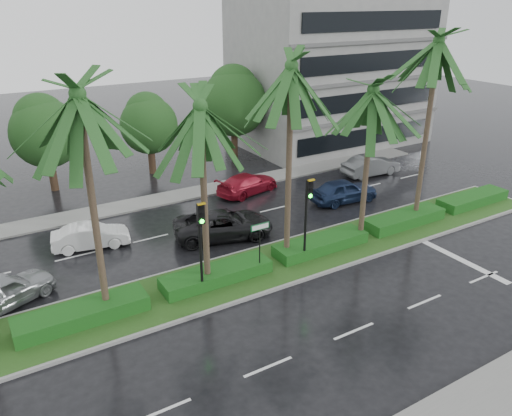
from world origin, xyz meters
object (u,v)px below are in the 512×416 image
car_darkgrey (223,225)px  car_blue (344,191)px  car_red (248,184)px  car_white (91,236)px  car_grey (371,166)px  car_silver (4,291)px  street_sign (260,236)px  signal_median_left (201,235)px

car_darkgrey → car_blue: car_blue is taller
car_red → car_blue: size_ratio=1.04×
car_white → car_blue: bearing=-85.8°
car_red → car_grey: 9.73m
car_silver → car_blue: size_ratio=0.96×
street_sign → car_darkgrey: bearing=83.8°
car_darkgrey → car_red: car_darkgrey is taller
signal_median_left → car_white: signal_median_left is taller
signal_median_left → car_grey: signal_median_left is taller
car_silver → signal_median_left: bearing=-140.9°
car_blue → car_grey: 5.93m
street_sign → car_white: size_ratio=0.67×
car_white → car_darkgrey: size_ratio=0.73×
street_sign → car_darkgrey: 4.86m
signal_median_left → car_darkgrey: bearing=54.0°
car_grey → car_darkgrey: bearing=106.6°
car_silver → car_red: bearing=-92.7°
street_sign → car_red: bearing=62.9°
car_silver → car_white: bearing=-75.8°
signal_median_left → car_red: bearing=51.2°
car_blue → street_sign: bearing=123.6°
signal_median_left → car_silver: 8.67m
car_white → signal_median_left: bearing=-146.5°
signal_median_left → car_white: (-3.00, 7.32, -2.35)m
car_darkgrey → car_grey: (14.11, 3.60, -0.01)m
car_darkgrey → car_white: bearing=84.1°
car_silver → car_white: car_silver is taller
car_blue → car_grey: car_blue is taller
street_sign → car_silver: bearing=161.5°
signal_median_left → car_blue: (12.50, 5.42, -2.24)m
street_sign → car_silver: (-10.50, 3.52, -1.40)m
street_sign → car_red: (5.00, 9.75, -1.46)m
street_sign → car_red: size_ratio=0.57×
street_sign → car_silver: 11.16m
car_darkgrey → car_silver: bearing=110.9°
street_sign → car_grey: size_ratio=0.58×
signal_median_left → car_red: size_ratio=0.95×
car_white → car_blue: 15.62m
signal_median_left → car_grey: size_ratio=0.97×
car_silver → car_red: 16.71m
signal_median_left → car_red: (8.00, 9.93, -2.33)m
car_blue → signal_median_left: bearing=118.2°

